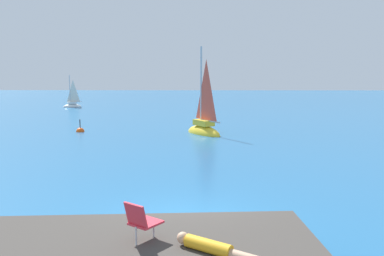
{
  "coord_description": "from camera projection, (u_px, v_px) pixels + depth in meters",
  "views": [
    {
      "loc": [
        0.45,
        -10.76,
        4.06
      ],
      "look_at": [
        0.1,
        12.26,
        0.88
      ],
      "focal_mm": 38.24,
      "sensor_mm": 36.0,
      "label": 1
    }
  ],
  "objects": [
    {
      "name": "person_sunbather",
      "position": [
        215.0,
        248.0,
        7.12
      ],
      "size": [
        1.54,
        1.09,
        0.25
      ],
      "rotation": [
        0.0,
        0.0,
        5.7
      ],
      "color": "gold",
      "rests_on": "shore_ledge"
    },
    {
      "name": "ground_plane",
      "position": [
        181.0,
        221.0,
        11.21
      ],
      "size": [
        160.0,
        160.0,
        0.0
      ],
      "primitive_type": "plane",
      "color": "#236093"
    },
    {
      "name": "sailboat_far",
      "position": [
        72.0,
        105.0,
        47.18
      ],
      "size": [
        2.2,
        1.66,
        4.04
      ],
      "rotation": [
        0.0,
        0.0,
        3.65
      ],
      "color": "white",
      "rests_on": "ground"
    },
    {
      "name": "boulder_inland",
      "position": [
        274.0,
        247.0,
        9.52
      ],
      "size": [
        1.34,
        1.51,
        0.85
      ],
      "primitive_type": "cube",
      "rotation": [
        -0.02,
        -0.19,
        2.0
      ],
      "color": "#3B3932",
      "rests_on": "ground"
    },
    {
      "name": "sailboat_near",
      "position": [
        204.0,
        129.0,
        26.8
      ],
      "size": [
        2.78,
        3.34,
        6.25
      ],
      "rotation": [
        0.0,
        0.0,
        2.17
      ],
      "color": "yellow",
      "rests_on": "ground"
    },
    {
      "name": "marker_buoy",
      "position": [
        80.0,
        132.0,
        27.84
      ],
      "size": [
        0.56,
        0.56,
        1.13
      ],
      "color": "#EA5114",
      "rests_on": "ground"
    },
    {
      "name": "beach_chair",
      "position": [
        141.0,
        220.0,
        7.57
      ],
      "size": [
        0.74,
        0.76,
        0.8
      ],
      "rotation": [
        0.0,
        0.0,
        0.93
      ],
      "color": "#E03342",
      "rests_on": "shore_ledge"
    },
    {
      "name": "boulder_seaward",
      "position": [
        48.0,
        254.0,
        9.14
      ],
      "size": [
        1.76,
        1.69,
        0.84
      ],
      "primitive_type": "cube",
      "rotation": [
        -0.04,
        -0.02,
        2.61
      ],
      "color": "#443837",
      "rests_on": "ground"
    }
  ]
}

